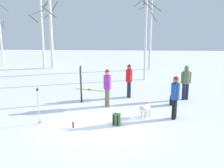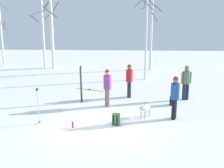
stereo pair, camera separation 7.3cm
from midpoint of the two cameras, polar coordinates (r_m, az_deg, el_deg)
ground_plane at (r=9.45m, az=-3.00°, el=-9.48°), size 60.00×60.00×0.00m
person_0 at (r=13.04m, az=16.06°, el=0.79°), size 0.51×0.34×1.72m
person_1 at (r=10.19m, az=13.75°, el=-2.35°), size 0.34×0.49×1.72m
person_2 at (r=12.97m, az=3.69°, el=1.21°), size 0.34×0.51×1.72m
person_3 at (r=11.45m, az=-1.24°, el=-0.33°), size 0.34×0.48×1.72m
dog at (r=10.27m, az=7.25°, el=-5.42°), size 0.53×0.78×0.57m
ski_pair_planted_0 at (r=12.16m, az=-7.12°, el=-0.11°), size 0.08×0.17×1.78m
ski_pair_lying_0 at (r=14.70m, az=-5.12°, el=-1.30°), size 1.78×0.74×0.05m
ski_poles_0 at (r=9.81m, az=-16.36°, el=-4.56°), size 0.07×0.22×1.39m
backpack_0 at (r=9.51m, az=0.80°, el=-7.93°), size 0.30×0.33×0.44m
backpack_1 at (r=12.19m, az=13.24°, el=-3.59°), size 0.32×0.30×0.44m
water_bottle_0 at (r=9.41m, az=-8.90°, el=-9.05°), size 0.07×0.07×0.22m
birch_tree_0 at (r=25.03m, az=-23.80°, el=10.53°), size 1.32×1.37×5.84m
birch_tree_1 at (r=22.85m, az=-15.51°, el=12.24°), size 1.84×1.86×6.78m
birch_tree_2 at (r=22.55m, az=-13.67°, el=12.83°), size 1.28×1.37×7.18m
birch_tree_3 at (r=17.36m, az=7.46°, el=12.89°), size 1.73×1.46×6.95m
birch_tree_4 at (r=21.63m, az=8.45°, el=11.71°), size 1.72×1.74×6.03m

